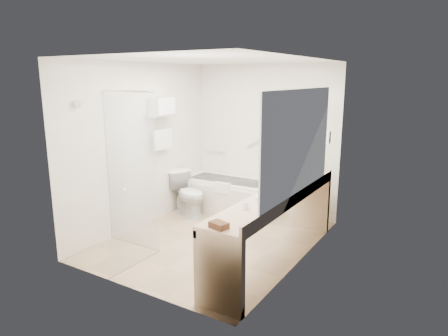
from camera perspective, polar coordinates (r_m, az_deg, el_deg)
The scene contains 25 objects.
floor at distance 5.81m, azimuth -1.58°, elevation -10.23°, with size 3.20×3.20×0.00m, color tan.
ceiling at distance 5.35m, azimuth -1.75°, elevation 15.23°, with size 2.60×3.20×0.10m, color silver.
wall_back at distance 6.82m, azimuth 5.76°, elevation 4.11°, with size 2.60×0.10×2.50m, color silver.
wall_front at distance 4.23m, azimuth -13.63°, elevation -1.55°, with size 2.60×0.10×2.50m, color silver.
wall_left at distance 6.24m, azimuth -11.70°, elevation 3.11°, with size 0.10×3.20×2.50m, color silver.
wall_right at distance 4.87m, azimuth 11.24°, elevation 0.43°, with size 0.10×3.20×2.50m, color silver.
bathtub at distance 6.96m, azimuth 0.56°, elevation -3.89°, with size 1.60×0.73×0.59m.
grab_bar_short at distance 7.30m, azimuth -1.16°, elevation 2.35°, with size 0.03×0.03×0.40m, color silver.
grab_bar_long at distance 6.81m, azimuth 5.23°, elevation 4.10°, with size 0.03×0.03×0.60m, color silver.
shower_enclosure at distance 5.17m, azimuth -13.19°, elevation -1.04°, with size 0.96×0.91×2.11m.
towel_shelf at distance 6.35m, azimuth -8.86°, elevation 7.96°, with size 0.24×0.55×0.81m.
vanity_counter at distance 5.00m, azimuth 7.35°, elevation -6.37°, with size 0.55×2.70×0.95m.
sink at distance 5.28m, azimuth 9.51°, elevation -3.34°, with size 0.40×0.52×0.14m, color silver.
faucet at distance 5.21m, azimuth 11.03°, elevation -2.39°, with size 0.03×0.03×0.14m, color silver.
mirror at distance 4.68m, azimuth 10.64°, elevation 3.70°, with size 0.02×2.00×1.20m, color #A4A9B0.
hairdryer_unit at distance 5.83m, azimuth 14.52°, elevation 4.28°, with size 0.08×0.10×0.18m, color white.
toilet at distance 6.74m, azimuth -5.10°, elevation -3.71°, with size 0.41×0.74×0.72m, color silver.
amenity_basket at distance 3.89m, azimuth -0.74°, elevation -8.15°, with size 0.18×0.12×0.06m, color #492A1A.
soap_bottle_a at distance 4.43m, azimuth 3.07°, elevation -5.58°, with size 0.05×0.12×0.05m, color white.
soap_bottle_b at distance 4.76m, azimuth 5.02°, elevation -4.12°, with size 0.08×0.11×0.08m, color white.
water_bottle_left at distance 5.25m, azimuth 8.38°, elevation -1.92°, with size 0.07×0.07×0.22m.
water_bottle_mid at distance 5.92m, azimuth 11.22°, elevation -0.41°, with size 0.06×0.06×0.21m.
water_bottle_right at distance 6.06m, azimuth 11.63°, elevation -0.14°, with size 0.06×0.06×0.20m.
drinking_glass_near at distance 5.25m, azimuth 8.07°, elevation -2.61°, with size 0.06×0.06×0.08m, color silver.
drinking_glass_far at distance 5.09m, azimuth 6.80°, elevation -3.01°, with size 0.07×0.07×0.09m, color silver.
Camera 1 is at (2.94, -4.47, 2.27)m, focal length 32.00 mm.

